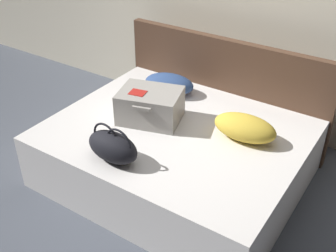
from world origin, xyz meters
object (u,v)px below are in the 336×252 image
at_px(bed, 176,154).
at_px(pillow_center_head, 169,84).
at_px(duffel_bag, 113,146).
at_px(pillow_near_headboard, 245,128).
at_px(hard_case_large, 150,105).

height_order(bed, pillow_center_head, pillow_center_head).
xyz_separation_m(bed, duffel_bag, (-0.17, -0.60, 0.36)).
distance_m(duffel_bag, pillow_near_headboard, 1.04).
xyz_separation_m(duffel_bag, pillow_center_head, (-0.24, 1.11, -0.02)).
relative_size(bed, hard_case_large, 3.44).
relative_size(duffel_bag, pillow_center_head, 0.91).
bearing_deg(hard_case_large, duffel_bag, -97.05).
relative_size(hard_case_large, duffel_bag, 1.36).
height_order(duffel_bag, pillow_near_headboard, duffel_bag).
bearing_deg(bed, hard_case_large, 176.60).
bearing_deg(pillow_center_head, hard_case_large, -74.74).
bearing_deg(bed, pillow_center_head, 128.50).
bearing_deg(bed, pillow_near_headboard, 20.19).
bearing_deg(hard_case_large, bed, -20.07).
xyz_separation_m(hard_case_large, pillow_center_head, (-0.14, 0.49, -0.04)).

